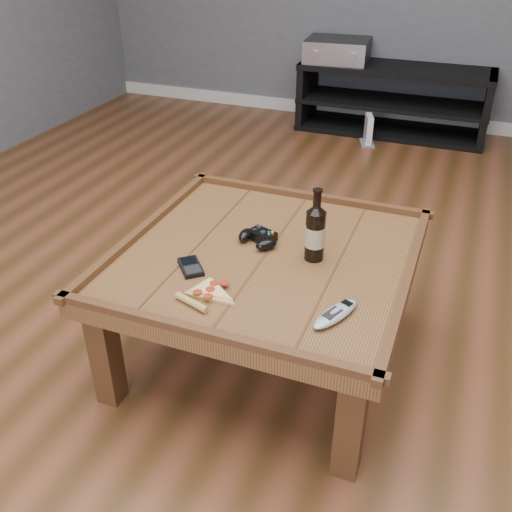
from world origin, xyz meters
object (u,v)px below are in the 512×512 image
(pizza_slice, at_px, (208,293))
(remote_control, at_px, (335,314))
(beer_bottle, at_px, (315,232))
(av_receiver, at_px, (337,50))
(smartphone, at_px, (191,267))
(game_controller, at_px, (259,238))
(game_console, at_px, (368,131))
(coffee_table, at_px, (266,268))
(media_console, at_px, (392,101))

(pizza_slice, height_order, remote_control, remote_control)
(beer_bottle, distance_m, av_receiver, 2.78)
(pizza_slice, xyz_separation_m, smartphone, (-0.12, 0.12, 0.00))
(av_receiver, bearing_deg, remote_control, -80.02)
(beer_bottle, xyz_separation_m, smartphone, (-0.37, -0.21, -0.10))
(game_controller, height_order, av_receiver, av_receiver)
(pizza_slice, height_order, game_console, pizza_slice)
(beer_bottle, relative_size, game_console, 1.21)
(remote_control, bearing_deg, game_controller, 161.87)
(coffee_table, height_order, game_controller, game_controller)
(remote_control, distance_m, av_receiver, 3.11)
(beer_bottle, relative_size, pizza_slice, 1.03)
(media_console, bearing_deg, game_controller, -91.11)
(remote_control, bearing_deg, game_console, 122.44)
(pizza_slice, xyz_separation_m, av_receiver, (-0.37, 3.04, 0.12))
(beer_bottle, relative_size, game_controller, 1.61)
(media_console, relative_size, remote_control, 7.01)
(beer_bottle, distance_m, game_controller, 0.23)
(media_console, xyz_separation_m, game_console, (-0.10, -0.32, -0.15))
(game_controller, bearing_deg, av_receiver, 119.54)
(coffee_table, distance_m, media_console, 2.75)
(coffee_table, height_order, smartphone, coffee_table)
(media_console, bearing_deg, pizza_slice, -91.57)
(pizza_slice, bearing_deg, media_console, 106.97)
(coffee_table, xyz_separation_m, game_console, (-0.10, 2.43, -0.29))
(av_receiver, bearing_deg, media_console, -3.53)
(media_console, height_order, game_console, media_console)
(smartphone, bearing_deg, remote_control, -50.02)
(coffee_table, bearing_deg, smartphone, -138.13)
(coffee_table, relative_size, game_controller, 6.37)
(beer_bottle, height_order, av_receiver, beer_bottle)
(media_console, height_order, av_receiver, av_receiver)
(pizza_slice, bearing_deg, game_controller, 103.56)
(game_controller, distance_m, remote_control, 0.49)
(av_receiver, bearing_deg, game_console, -46.32)
(media_console, bearing_deg, av_receiver, -179.24)
(coffee_table, relative_size, av_receiver, 2.12)
(game_console, bearing_deg, beer_bottle, -102.22)
(game_controller, relative_size, av_receiver, 0.33)
(media_console, xyz_separation_m, game_controller, (-0.05, -2.69, 0.23))
(media_console, height_order, beer_bottle, beer_bottle)
(coffee_table, xyz_separation_m, game_controller, (-0.05, 0.06, 0.08))
(media_console, bearing_deg, coffee_table, -90.00)
(beer_bottle, xyz_separation_m, av_receiver, (-0.61, 2.71, 0.02))
(coffee_table, bearing_deg, av_receiver, 99.30)
(media_console, xyz_separation_m, remote_control, (0.32, -3.02, 0.22))
(game_controller, bearing_deg, pizza_slice, -73.86)
(coffee_table, xyz_separation_m, pizza_slice, (-0.08, -0.30, 0.07))
(media_console, bearing_deg, remote_control, -84.01)
(smartphone, relative_size, remote_control, 0.67)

